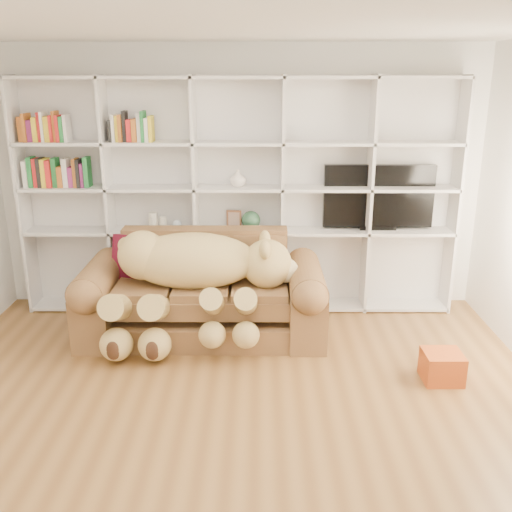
{
  "coord_description": "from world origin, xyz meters",
  "views": [
    {
      "loc": [
        0.2,
        -3.4,
        2.41
      ],
      "look_at": [
        0.18,
        1.63,
        0.79
      ],
      "focal_mm": 40.0,
      "sensor_mm": 36.0,
      "label": 1
    }
  ],
  "objects_px": {
    "sofa": "(203,298)",
    "tv": "(378,197)",
    "teddy_bear": "(193,274)",
    "gift_box": "(442,367)"
  },
  "relations": [
    {
      "from": "sofa",
      "to": "teddy_bear",
      "type": "xyz_separation_m",
      "value": [
        -0.07,
        -0.19,
        0.31
      ]
    },
    {
      "from": "sofa",
      "to": "teddy_bear",
      "type": "distance_m",
      "value": 0.37
    },
    {
      "from": "teddy_bear",
      "to": "gift_box",
      "type": "height_order",
      "value": "teddy_bear"
    },
    {
      "from": "gift_box",
      "to": "tv",
      "type": "height_order",
      "value": "tv"
    },
    {
      "from": "teddy_bear",
      "to": "gift_box",
      "type": "distance_m",
      "value": 2.28
    },
    {
      "from": "sofa",
      "to": "tv",
      "type": "bearing_deg",
      "value": 21.57
    },
    {
      "from": "teddy_bear",
      "to": "tv",
      "type": "relative_size",
      "value": 1.55
    },
    {
      "from": "teddy_bear",
      "to": "tv",
      "type": "distance_m",
      "value": 2.09
    },
    {
      "from": "sofa",
      "to": "tv",
      "type": "relative_size",
      "value": 2.03
    },
    {
      "from": "teddy_bear",
      "to": "gift_box",
      "type": "xyz_separation_m",
      "value": [
        2.1,
        -0.71,
        -0.55
      ]
    }
  ]
}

